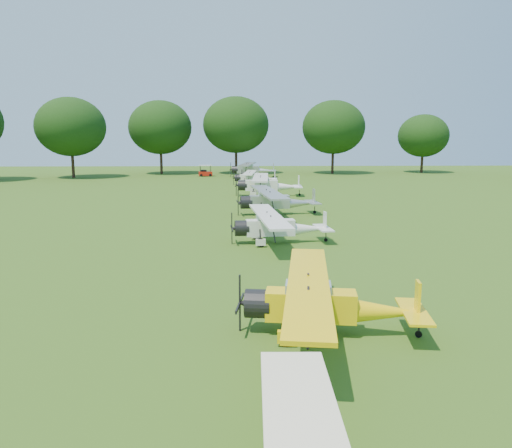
{
  "coord_description": "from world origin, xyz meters",
  "views": [
    {
      "loc": [
        -1.59,
        -28.56,
        6.02
      ],
      "look_at": [
        -0.7,
        -1.91,
        1.4
      ],
      "focal_mm": 35.0,
      "sensor_mm": 36.0,
      "label": 1
    }
  ],
  "objects": [
    {
      "name": "aircraft_2",
      "position": [
        1.02,
        -13.94,
        1.06
      ],
      "size": [
        5.84,
        9.27,
        1.82
      ],
      "rotation": [
        0.0,
        0.0,
        -0.13
      ],
      "color": "yellow",
      "rests_on": "ground"
    },
    {
      "name": "golf_cart",
      "position": [
        -7.01,
        50.75,
        0.59
      ],
      "size": [
        2.24,
        1.58,
        1.77
      ],
      "rotation": [
        0.0,
        0.0,
        0.15
      ],
      "color": "red",
      "rests_on": "ground"
    },
    {
      "name": "aircraft_7",
      "position": [
        0.31,
        49.11,
        1.31
      ],
      "size": [
        7.21,
        11.45,
        2.25
      ],
      "rotation": [
        0.0,
        0.0,
        -0.13
      ],
      "color": "silver",
      "rests_on": "ground"
    },
    {
      "name": "aircraft_3",
      "position": [
        0.6,
        -0.3,
        1.07
      ],
      "size": [
        5.84,
        9.3,
        1.83
      ],
      "rotation": [
        0.0,
        0.0,
        0.09
      ],
      "color": "white",
      "rests_on": "ground"
    },
    {
      "name": "ground",
      "position": [
        0.0,
        0.0,
        0.0
      ],
      "size": [
        160.0,
        160.0,
        0.0
      ],
      "primitive_type": "plane",
      "color": "#2B5014",
      "rests_on": "ground"
    },
    {
      "name": "aircraft_6",
      "position": [
        0.26,
        35.85,
        1.05
      ],
      "size": [
        5.73,
        9.12,
        1.79
      ],
      "rotation": [
        0.0,
        0.0,
        -0.09
      ],
      "color": "white",
      "rests_on": "ground"
    },
    {
      "name": "aircraft_4",
      "position": [
        1.25,
        10.54,
        1.2
      ],
      "size": [
        6.55,
        10.42,
        2.05
      ],
      "rotation": [
        0.0,
        0.0,
        0.11
      ],
      "color": "silver",
      "rests_on": "ground"
    },
    {
      "name": "tree_belt",
      "position": [
        3.57,
        0.16,
        8.03
      ],
      "size": [
        137.36,
        130.27,
        14.52
      ],
      "color": "#331E13",
      "rests_on": "ground"
    },
    {
      "name": "aircraft_5",
      "position": [
        1.26,
        23.51,
        1.28
      ],
      "size": [
        7.01,
        11.17,
        2.2
      ],
      "rotation": [
        0.0,
        0.0,
        -0.06
      ],
      "color": "white",
      "rests_on": "ground"
    }
  ]
}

